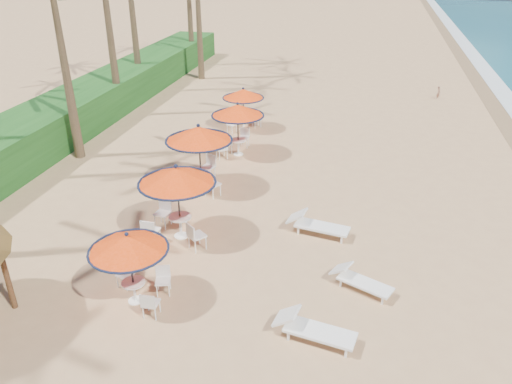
{
  "coord_description": "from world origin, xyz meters",
  "views": [
    {
      "loc": [
        0.87,
        -10.04,
        8.72
      ],
      "look_at": [
        -2.4,
        4.4,
        1.2
      ],
      "focal_mm": 35.0,
      "sensor_mm": 36.0,
      "label": 1
    }
  ],
  "objects_px": {
    "station_3": "(237,116)",
    "lounger_mid": "(359,280)",
    "station_0": "(131,251)",
    "lounger_near": "(312,328)",
    "station_2": "(199,142)",
    "station_1": "(176,185)",
    "station_4": "(243,99)",
    "lounger_far": "(316,224)"
  },
  "relations": [
    {
      "from": "station_3",
      "to": "station_4",
      "type": "height_order",
      "value": "station_3"
    },
    {
      "from": "station_1",
      "to": "station_4",
      "type": "height_order",
      "value": "station_1"
    },
    {
      "from": "lounger_near",
      "to": "lounger_far",
      "type": "height_order",
      "value": "lounger_far"
    },
    {
      "from": "lounger_mid",
      "to": "lounger_far",
      "type": "bearing_deg",
      "value": 144.13
    },
    {
      "from": "station_1",
      "to": "lounger_mid",
      "type": "height_order",
      "value": "station_1"
    },
    {
      "from": "station_0",
      "to": "lounger_mid",
      "type": "relative_size",
      "value": 1.18
    },
    {
      "from": "station_4",
      "to": "lounger_mid",
      "type": "relative_size",
      "value": 1.19
    },
    {
      "from": "station_4",
      "to": "lounger_near",
      "type": "distance_m",
      "value": 15.29
    },
    {
      "from": "station_4",
      "to": "lounger_mid",
      "type": "bearing_deg",
      "value": -62.37
    },
    {
      "from": "station_0",
      "to": "station_1",
      "type": "height_order",
      "value": "station_1"
    },
    {
      "from": "lounger_mid",
      "to": "station_4",
      "type": "bearing_deg",
      "value": 142.12
    },
    {
      "from": "station_1",
      "to": "lounger_near",
      "type": "xyz_separation_m",
      "value": [
        4.8,
        -3.73,
        -1.55
      ]
    },
    {
      "from": "station_2",
      "to": "lounger_mid",
      "type": "relative_size",
      "value": 1.44
    },
    {
      "from": "station_2",
      "to": "lounger_near",
      "type": "height_order",
      "value": "station_2"
    },
    {
      "from": "station_2",
      "to": "lounger_far",
      "type": "bearing_deg",
      "value": -26.33
    },
    {
      "from": "station_1",
      "to": "lounger_far",
      "type": "relative_size",
      "value": 1.2
    },
    {
      "from": "station_1",
      "to": "station_3",
      "type": "height_order",
      "value": "station_1"
    },
    {
      "from": "station_2",
      "to": "lounger_near",
      "type": "bearing_deg",
      "value": -54.32
    },
    {
      "from": "station_3",
      "to": "lounger_near",
      "type": "bearing_deg",
      "value": -66.62
    },
    {
      "from": "lounger_far",
      "to": "lounger_mid",
      "type": "bearing_deg",
      "value": -50.25
    },
    {
      "from": "station_3",
      "to": "lounger_far",
      "type": "relative_size",
      "value": 1.13
    },
    {
      "from": "station_4",
      "to": "lounger_mid",
      "type": "distance_m",
      "value": 13.66
    },
    {
      "from": "station_4",
      "to": "lounger_near",
      "type": "height_order",
      "value": "station_4"
    },
    {
      "from": "station_1",
      "to": "lounger_near",
      "type": "distance_m",
      "value": 6.27
    },
    {
      "from": "station_1",
      "to": "lounger_mid",
      "type": "bearing_deg",
      "value": -14.15
    },
    {
      "from": "lounger_near",
      "to": "station_0",
      "type": "bearing_deg",
      "value": -174.7
    },
    {
      "from": "station_0",
      "to": "station_4",
      "type": "relative_size",
      "value": 0.99
    },
    {
      "from": "station_3",
      "to": "lounger_far",
      "type": "xyz_separation_m",
      "value": [
        4.26,
        -6.04,
        -1.44
      ]
    },
    {
      "from": "station_4",
      "to": "lounger_near",
      "type": "xyz_separation_m",
      "value": [
        5.26,
        -14.3,
        -1.26
      ]
    },
    {
      "from": "station_0",
      "to": "lounger_far",
      "type": "height_order",
      "value": "station_0"
    },
    {
      "from": "station_0",
      "to": "station_3",
      "type": "height_order",
      "value": "station_3"
    },
    {
      "from": "station_4",
      "to": "lounger_far",
      "type": "xyz_separation_m",
      "value": [
        4.79,
        -9.38,
        -1.25
      ]
    },
    {
      "from": "station_4",
      "to": "station_2",
      "type": "bearing_deg",
      "value": -89.61
    },
    {
      "from": "station_0",
      "to": "lounger_near",
      "type": "distance_m",
      "value": 4.94
    },
    {
      "from": "lounger_near",
      "to": "station_4",
      "type": "bearing_deg",
      "value": 120.45
    },
    {
      "from": "station_3",
      "to": "station_4",
      "type": "distance_m",
      "value": 3.39
    },
    {
      "from": "station_2",
      "to": "lounger_near",
      "type": "relative_size",
      "value": 1.27
    },
    {
      "from": "lounger_near",
      "to": "station_3",
      "type": "bearing_deg",
      "value": 123.63
    },
    {
      "from": "station_0",
      "to": "lounger_mid",
      "type": "distance_m",
      "value": 6.22
    },
    {
      "from": "station_3",
      "to": "lounger_mid",
      "type": "height_order",
      "value": "station_3"
    },
    {
      "from": "station_4",
      "to": "lounger_mid",
      "type": "xyz_separation_m",
      "value": [
        6.31,
        -12.05,
        -1.3
      ]
    },
    {
      "from": "station_2",
      "to": "lounger_far",
      "type": "distance_m",
      "value": 5.53
    }
  ]
}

